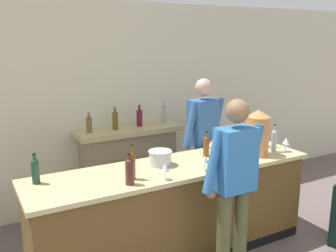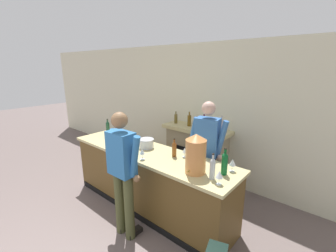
# 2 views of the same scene
# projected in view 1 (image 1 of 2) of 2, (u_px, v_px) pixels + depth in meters

# --- Properties ---
(wall_back_panel) EXTENTS (12.00, 0.07, 2.75)m
(wall_back_panel) POSITION_uv_depth(u_px,v_px,m) (118.00, 106.00, 5.12)
(wall_back_panel) COLOR beige
(wall_back_panel) RESTS_ON ground_plane
(bar_counter) EXTENTS (3.03, 0.77, 1.00)m
(bar_counter) POSITION_uv_depth(u_px,v_px,m) (175.00, 210.00, 3.95)
(bar_counter) COLOR brown
(bar_counter) RESTS_ON ground_plane
(fireplace_stone) EXTENTS (1.40, 0.52, 1.44)m
(fireplace_stone) POSITION_uv_depth(u_px,v_px,m) (129.00, 166.00, 5.10)
(fireplace_stone) COLOR gray
(fireplace_stone) RESTS_ON ground_plane
(person_customer) EXTENTS (0.66, 0.30, 1.77)m
(person_customer) POSITION_uv_depth(u_px,v_px,m) (234.00, 185.00, 3.38)
(person_customer) COLOR #494C2A
(person_customer) RESTS_ON ground_plane
(person_bartender) EXTENTS (0.65, 0.36, 1.80)m
(person_bartender) POSITION_uv_depth(u_px,v_px,m) (203.00, 143.00, 4.68)
(person_bartender) COLOR #392F43
(person_bartender) RESTS_ON ground_plane
(copper_dispenser) EXTENTS (0.26, 0.30, 0.51)m
(copper_dispenser) POSITION_uv_depth(u_px,v_px,m) (257.00, 132.00, 4.15)
(copper_dispenser) COLOR #CC8244
(copper_dispenser) RESTS_ON bar_counter
(ice_bucket_steel) EXTENTS (0.25, 0.25, 0.15)m
(ice_bucket_steel) POSITION_uv_depth(u_px,v_px,m) (160.00, 158.00, 3.85)
(ice_bucket_steel) COLOR silver
(ice_bucket_steel) RESTS_ON bar_counter
(wine_bottle_merlot_tall) EXTENTS (0.08, 0.08, 0.35)m
(wine_bottle_merlot_tall) POSITION_uv_depth(u_px,v_px,m) (265.00, 134.00, 4.48)
(wine_bottle_merlot_tall) COLOR #0D5524
(wine_bottle_merlot_tall) RESTS_ON bar_counter
(wine_bottle_port_short) EXTENTS (0.07, 0.07, 0.28)m
(wine_bottle_port_short) POSITION_uv_depth(u_px,v_px,m) (206.00, 145.00, 4.12)
(wine_bottle_port_short) COLOR brown
(wine_bottle_port_short) RESTS_ON bar_counter
(wine_bottle_rose_blush) EXTENTS (0.07, 0.07, 0.33)m
(wine_bottle_rose_blush) POSITION_uv_depth(u_px,v_px,m) (274.00, 140.00, 4.28)
(wine_bottle_rose_blush) COLOR #A9B2B6
(wine_bottle_rose_blush) RESTS_ON bar_counter
(wine_bottle_riesling_slim) EXTENTS (0.07, 0.07, 0.28)m
(wine_bottle_riesling_slim) POSITION_uv_depth(u_px,v_px,m) (35.00, 170.00, 3.34)
(wine_bottle_riesling_slim) COLOR #184029
(wine_bottle_riesling_slim) RESTS_ON bar_counter
(wine_bottle_burgundy_dark) EXTENTS (0.08, 0.08, 0.29)m
(wine_bottle_burgundy_dark) POSITION_uv_depth(u_px,v_px,m) (130.00, 170.00, 3.32)
(wine_bottle_burgundy_dark) COLOR #4C2321
(wine_bottle_burgundy_dark) RESTS_ON bar_counter
(wine_bottle_cabernet_heavy) EXTENTS (0.06, 0.06, 0.34)m
(wine_bottle_cabernet_heavy) POSITION_uv_depth(u_px,v_px,m) (132.00, 164.00, 3.44)
(wine_bottle_cabernet_heavy) COLOR brown
(wine_bottle_cabernet_heavy) RESTS_ON bar_counter
(wine_glass_front_left) EXTENTS (0.07, 0.07, 0.16)m
(wine_glass_front_left) POSITION_uv_depth(u_px,v_px,m) (205.00, 160.00, 3.66)
(wine_glass_front_left) COLOR silver
(wine_glass_front_left) RESTS_ON bar_counter
(wine_glass_by_dispenser) EXTENTS (0.08, 0.08, 0.16)m
(wine_glass_by_dispenser) POSITION_uv_depth(u_px,v_px,m) (165.00, 168.00, 3.44)
(wine_glass_by_dispenser) COLOR silver
(wine_glass_by_dispenser) RESTS_ON bar_counter
(wine_glass_near_bucket) EXTENTS (0.09, 0.09, 0.17)m
(wine_glass_near_bucket) POSITION_uv_depth(u_px,v_px,m) (286.00, 141.00, 4.29)
(wine_glass_near_bucket) COLOR silver
(wine_glass_near_bucket) RESTS_ON bar_counter
(wine_glass_mid_counter) EXTENTS (0.08, 0.08, 0.17)m
(wine_glass_mid_counter) POSITION_uv_depth(u_px,v_px,m) (260.00, 134.00, 4.62)
(wine_glass_mid_counter) COLOR silver
(wine_glass_mid_counter) RESTS_ON bar_counter
(wine_glass_back_row) EXTENTS (0.08, 0.08, 0.15)m
(wine_glass_back_row) POSITION_uv_depth(u_px,v_px,m) (212.00, 144.00, 4.26)
(wine_glass_back_row) COLOR silver
(wine_glass_back_row) RESTS_ON bar_counter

